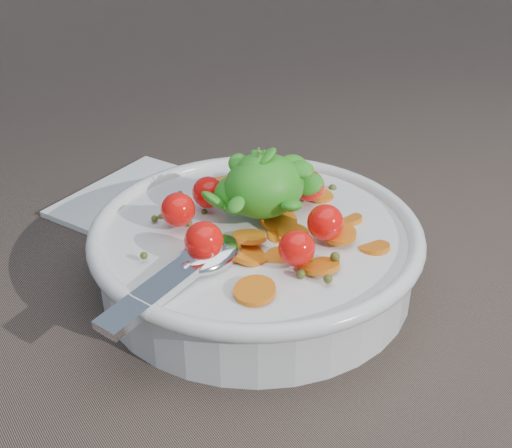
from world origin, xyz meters
TOP-DOWN VIEW (x-y plane):
  - ground at (0.00, 0.00)m, footprint 6.00×6.00m
  - bowl at (0.01, -0.00)m, footprint 0.28×0.26m
  - napkin at (-0.01, 0.16)m, footprint 0.19×0.18m

SIDE VIEW (x-z plane):
  - ground at x=0.00m, z-range 0.00..0.00m
  - napkin at x=-0.01m, z-range 0.00..0.01m
  - bowl at x=0.01m, z-range -0.03..0.09m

